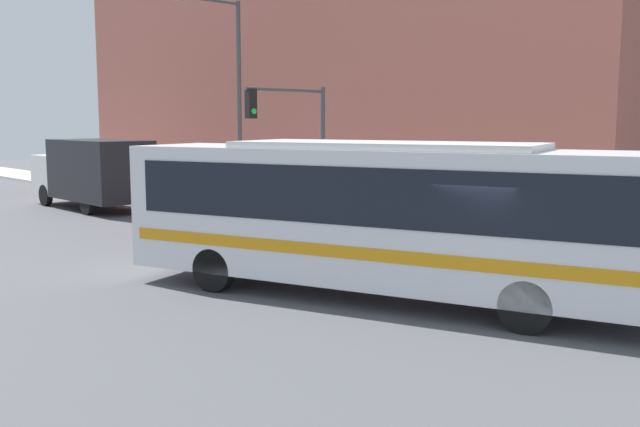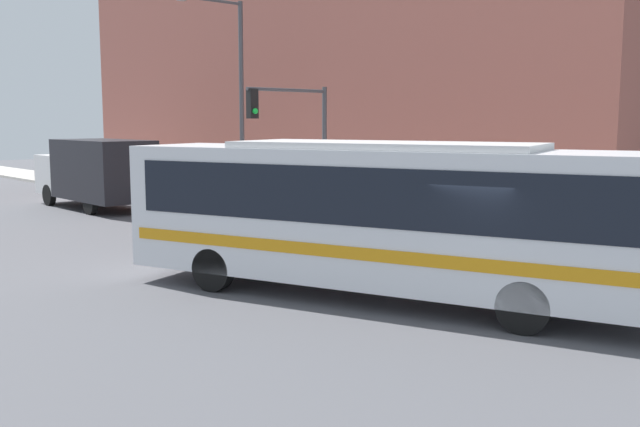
{
  "view_description": "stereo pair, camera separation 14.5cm",
  "coord_description": "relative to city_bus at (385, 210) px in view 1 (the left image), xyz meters",
  "views": [
    {
      "loc": [
        -11.13,
        -7.65,
        3.61
      ],
      "look_at": [
        0.48,
        4.88,
        1.37
      ],
      "focal_mm": 40.0,
      "sensor_mm": 36.0,
      "label": 1
    },
    {
      "loc": [
        -11.03,
        -7.74,
        3.61
      ],
      "look_at": [
        0.48,
        4.88,
        1.37
      ],
      "focal_mm": 40.0,
      "sensor_mm": 36.0,
      "label": 2
    }
  ],
  "objects": [
    {
      "name": "parking_meter",
      "position": [
        5.62,
        6.21,
        -0.86
      ],
      "size": [
        0.14,
        0.14,
        1.2
      ],
      "color": "#47474C",
      "rests_on": "sidewalk"
    },
    {
      "name": "delivery_truck",
      "position": [
        2.31,
        18.12,
        -0.27
      ],
      "size": [
        2.33,
        6.88,
        2.84
      ],
      "color": "black",
      "rests_on": "ground_plane"
    },
    {
      "name": "street_lamp",
      "position": [
        5.5,
        12.81,
        3.02
      ],
      "size": [
        2.96,
        0.28,
        7.91
      ],
      "color": "#47474C",
      "rests_on": "sidewalk"
    },
    {
      "name": "fire_hydrant",
      "position": [
        5.62,
        0.17,
        -1.33
      ],
      "size": [
        0.23,
        0.31,
        0.7
      ],
      "color": "red",
      "rests_on": "sidewalk"
    },
    {
      "name": "traffic_light_pole",
      "position": [
        4.56,
        8.01,
        1.5
      ],
      "size": [
        3.28,
        0.35,
        4.57
      ],
      "color": "#47474C",
      "rests_on": "sidewalk"
    },
    {
      "name": "building_facade",
      "position": [
        11.18,
        14.32,
        3.95
      ],
      "size": [
        6.0,
        30.39,
        11.56
      ],
      "color": "brown",
      "rests_on": "ground_plane"
    },
    {
      "name": "city_bus",
      "position": [
        0.0,
        0.0,
        0.0
      ],
      "size": [
        6.04,
        11.3,
        3.18
      ],
      "rotation": [
        0.0,
        0.0,
        0.34
      ],
      "color": "silver",
      "rests_on": "ground_plane"
    },
    {
      "name": "ground_plane",
      "position": [
        0.52,
        -1.88,
        -1.83
      ],
      "size": [
        120.0,
        120.0,
        0.0
      ],
      "primitive_type": "plane",
      "color": "#515156"
    },
    {
      "name": "sidewalk",
      "position": [
        6.6,
        18.12,
        -1.75
      ],
      "size": [
        3.16,
        70.0,
        0.15
      ],
      "color": "#B7B2A8",
      "rests_on": "ground_plane"
    }
  ]
}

